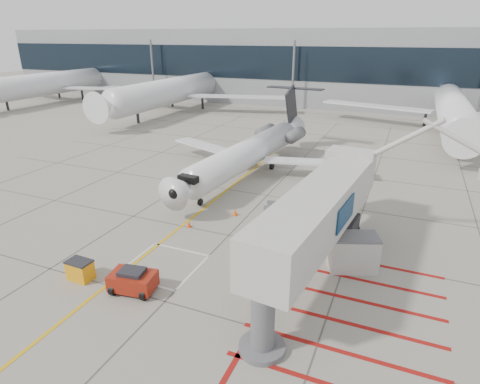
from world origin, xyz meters
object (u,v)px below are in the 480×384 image
at_px(regional_jet, 238,143).
at_px(pushback_tug, 133,280).
at_px(jet_bridge, 314,223).
at_px(spill_bin, 80,270).

distance_m(regional_jet, pushback_tug, 18.57).
xyz_separation_m(regional_jet, pushback_tug, (1.69, -18.25, -2.98)).
xyz_separation_m(jet_bridge, pushback_tug, (-8.54, -4.70, -2.88)).
height_order(regional_jet, spill_bin, regional_jet).
bearing_deg(regional_jet, spill_bin, -90.71).
bearing_deg(pushback_tug, regional_jet, 86.43).
distance_m(jet_bridge, spill_bin, 13.30).
height_order(jet_bridge, spill_bin, jet_bridge).
height_order(regional_jet, jet_bridge, regional_jet).
height_order(jet_bridge, pushback_tug, jet_bridge).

